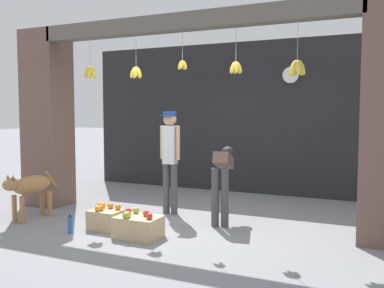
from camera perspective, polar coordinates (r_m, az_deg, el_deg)
ground_plane at (r=6.31m, az=-1.62°, el=-10.78°), size 60.00×60.00×0.00m
shop_back_wall at (r=8.75m, az=6.70°, el=3.48°), size 6.77×0.12×3.04m
shop_pillar_left at (r=7.92m, az=-18.72°, el=3.20°), size 0.70×0.60×3.04m
storefront_awning at (r=6.31m, az=-1.10°, el=15.51°), size 4.87×0.27×0.95m
dog at (r=6.96m, az=-20.83°, el=-5.38°), size 0.32×1.00×0.73m
shopkeeper at (r=6.84m, az=-2.95°, el=-1.30°), size 0.34×0.27×1.65m
worker_stooping at (r=6.32m, az=4.15°, el=-3.94°), size 0.35×0.84×1.10m
fruit_crate_oranges at (r=6.19m, az=-11.42°, el=-9.72°), size 0.44×0.33×0.35m
fruit_crate_apples at (r=5.72m, az=-7.19°, el=-10.82°), size 0.58×0.40×0.36m
water_bottle at (r=6.12m, az=-15.92°, el=-10.30°), size 0.07×0.07×0.25m
wall_clock at (r=8.45m, az=13.02°, el=8.96°), size 0.33×0.03×0.33m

